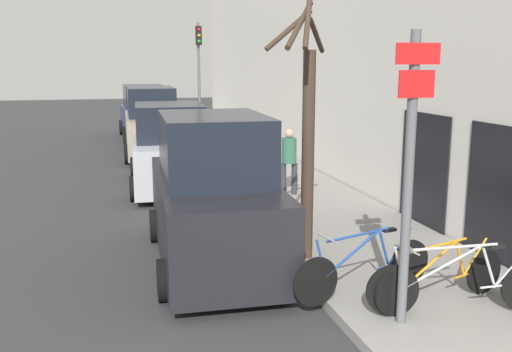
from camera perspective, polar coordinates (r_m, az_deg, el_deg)
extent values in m
plane|color=#333335|center=(14.54, -7.50, -1.86)|extent=(80.00, 80.00, 0.00)
cube|color=gray|center=(17.70, -0.29, 0.84)|extent=(3.20, 32.00, 0.15)
cube|color=silver|center=(17.92, 5.24, 11.14)|extent=(0.20, 32.00, 6.50)
cube|color=black|center=(9.78, 23.21, -1.71)|extent=(0.03, 1.65, 2.18)
cube|color=black|center=(11.61, 16.42, 0.68)|extent=(0.03, 1.65, 2.18)
cylinder|color=#595B60|center=(6.91, 14.97, -0.67)|extent=(0.12, 0.12, 3.50)
cube|color=red|center=(6.71, 15.92, 11.69)|extent=(0.55, 0.02, 0.24)
cube|color=red|center=(6.71, 15.76, 8.84)|extent=(0.44, 0.02, 0.31)
cylinder|color=black|center=(7.45, 13.49, -11.11)|extent=(0.67, 0.15, 0.68)
cylinder|color=#B7B7BC|center=(7.56, 18.38, -8.50)|extent=(0.97, 0.20, 0.56)
cylinder|color=#B7B7BC|center=(7.52, 19.11, -6.75)|extent=(1.13, 0.23, 0.09)
cylinder|color=#B7B7BC|center=(7.81, 22.25, -8.35)|extent=(0.21, 0.07, 0.49)
cylinder|color=#B7B7BC|center=(7.99, 23.52, -9.99)|extent=(0.61, 0.13, 0.08)
cylinder|color=#B7B7BC|center=(7.96, 24.22, -8.33)|extent=(0.46, 0.11, 0.54)
cylinder|color=#B7B7BC|center=(7.37, 14.25, -8.99)|extent=(0.21, 0.07, 0.58)
cube|color=black|center=(7.77, 22.97, -6.51)|extent=(0.21, 0.11, 0.04)
cylinder|color=#99999E|center=(7.31, 15.01, -6.83)|extent=(0.10, 0.44, 0.02)
cylinder|color=black|center=(7.50, 13.75, -11.19)|extent=(0.62, 0.17, 0.62)
cylinder|color=black|center=(8.54, 21.82, -8.87)|extent=(0.62, 0.17, 0.62)
cylinder|color=orange|center=(7.77, 17.16, -8.29)|extent=(0.86, 0.22, 0.51)
cylinder|color=orange|center=(7.75, 17.67, -6.67)|extent=(1.00, 0.25, 0.08)
cylinder|color=orange|center=(8.12, 19.75, -7.77)|extent=(0.19, 0.08, 0.45)
cylinder|color=orange|center=(8.34, 20.57, -9.09)|extent=(0.54, 0.14, 0.08)
cylinder|color=orange|center=(8.32, 21.05, -7.58)|extent=(0.41, 0.12, 0.50)
cylinder|color=orange|center=(7.45, 14.31, -9.18)|extent=(0.19, 0.07, 0.54)
cube|color=black|center=(8.11, 20.24, -6.08)|extent=(0.21, 0.12, 0.04)
cylinder|color=#99999E|center=(7.41, 14.86, -7.14)|extent=(0.12, 0.44, 0.02)
cylinder|color=black|center=(7.57, 5.99, -10.48)|extent=(0.66, 0.18, 0.67)
cylinder|color=black|center=(8.50, 15.10, -8.36)|extent=(0.66, 0.18, 0.67)
cylinder|color=#1E4799|center=(7.79, 9.74, -7.53)|extent=(0.88, 0.23, 0.55)
cylinder|color=#1E4799|center=(7.77, 10.27, -5.80)|extent=(1.02, 0.26, 0.09)
cylinder|color=#1E4799|center=(8.11, 12.68, -7.08)|extent=(0.20, 0.08, 0.48)
cylinder|color=#1E4799|center=(8.32, 13.67, -8.55)|extent=(0.55, 0.15, 0.08)
cylinder|color=#1E4799|center=(8.29, 14.16, -6.92)|extent=(0.42, 0.12, 0.54)
cylinder|color=#1E4799|center=(7.52, 6.55, -8.36)|extent=(0.19, 0.07, 0.58)
cube|color=black|center=(8.08, 13.20, -5.27)|extent=(0.21, 0.12, 0.04)
cylinder|color=#99999E|center=(7.47, 7.11, -6.20)|extent=(0.12, 0.43, 0.02)
cube|color=black|center=(9.42, -4.31, -3.97)|extent=(1.93, 4.52, 1.29)
cube|color=black|center=(9.01, -4.26, 2.88)|extent=(1.67, 2.38, 1.03)
cylinder|color=black|center=(10.81, -9.98, -4.91)|extent=(0.24, 0.61, 0.60)
cylinder|color=black|center=(11.01, -0.76, -4.43)|extent=(0.24, 0.61, 0.60)
cylinder|color=black|center=(8.19, -9.05, -10.23)|extent=(0.24, 0.61, 0.60)
cylinder|color=black|center=(8.46, 3.11, -9.39)|extent=(0.24, 0.61, 0.60)
cube|color=#B2B7BC|center=(15.34, -8.60, 1.65)|extent=(2.12, 4.70, 1.16)
cube|color=black|center=(15.02, -8.68, 5.42)|extent=(1.82, 2.48, 0.90)
cylinder|color=black|center=(16.80, -12.06, 0.83)|extent=(0.25, 0.62, 0.61)
cylinder|color=black|center=(16.89, -5.64, 1.08)|extent=(0.25, 0.62, 0.61)
cylinder|color=black|center=(14.00, -12.07, -1.25)|extent=(0.25, 0.62, 0.61)
cylinder|color=black|center=(14.10, -4.38, -0.93)|extent=(0.25, 0.62, 0.61)
cube|color=gray|center=(20.60, -10.40, 4.23)|extent=(1.86, 4.80, 1.26)
cube|color=black|center=(20.31, -10.48, 7.33)|extent=(1.63, 2.51, 0.99)
cylinder|color=black|center=(22.10, -12.83, 3.35)|extent=(0.24, 0.68, 0.67)
cylinder|color=black|center=(22.18, -8.31, 3.54)|extent=(0.24, 0.68, 0.67)
cylinder|color=black|center=(19.18, -12.72, 2.18)|extent=(0.24, 0.68, 0.67)
cylinder|color=black|center=(19.27, -7.52, 2.40)|extent=(0.24, 0.68, 0.67)
cube|color=navy|center=(25.83, -11.12, 5.47)|extent=(1.93, 4.38, 1.15)
cube|color=black|center=(25.58, -11.18, 7.82)|extent=(1.70, 2.29, 1.00)
cylinder|color=black|center=(27.14, -13.26, 4.76)|extent=(0.24, 0.67, 0.67)
cylinder|color=black|center=(27.30, -9.44, 4.94)|extent=(0.24, 0.67, 0.67)
cylinder|color=black|center=(24.48, -12.91, 4.09)|extent=(0.24, 0.67, 0.67)
cylinder|color=black|center=(24.65, -8.69, 4.29)|extent=(0.24, 0.67, 0.67)
cylinder|color=#333338|center=(13.76, 3.86, -0.27)|extent=(0.14, 0.14, 0.77)
cylinder|color=#333338|center=(13.73, 2.73, -0.28)|extent=(0.14, 0.14, 0.77)
cylinder|color=#33664C|center=(13.62, 3.33, 2.56)|extent=(0.35, 0.35, 0.61)
sphere|color=tan|center=(13.57, 3.35, 4.27)|extent=(0.21, 0.21, 0.21)
cylinder|color=#3D2D23|center=(9.08, 5.21, 1.91)|extent=(0.20, 0.20, 3.33)
cylinder|color=#3D2D23|center=(8.46, 4.38, 14.87)|extent=(0.73, 0.95, 0.75)
cylinder|color=#3D2D23|center=(8.57, 5.24, 15.62)|extent=(0.44, 0.86, 0.98)
cylinder|color=#3D2D23|center=(9.44, 6.07, 13.76)|extent=(0.60, 0.89, 0.52)
cylinder|color=#3D2D23|center=(8.84, 3.26, 14.36)|extent=(0.76, 0.13, 0.63)
cylinder|color=#595B60|center=(20.57, -5.70, 8.77)|extent=(0.10, 0.10, 4.50)
cube|color=black|center=(20.47, -5.76, 13.80)|extent=(0.20, 0.16, 0.64)
sphere|color=red|center=(20.39, -5.73, 14.38)|extent=(0.11, 0.11, 0.11)
sphere|color=orange|center=(20.38, -5.72, 13.82)|extent=(0.11, 0.11, 0.11)
sphere|color=green|center=(20.37, -5.71, 13.25)|extent=(0.11, 0.11, 0.11)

